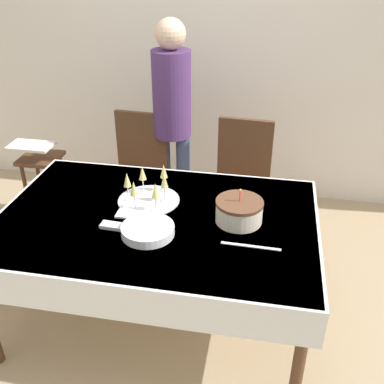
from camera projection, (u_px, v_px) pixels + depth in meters
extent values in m
plane|color=tan|center=(161.00, 314.00, 2.84)|extent=(12.00, 12.00, 0.00)
cube|color=silver|center=(206.00, 41.00, 3.64)|extent=(8.00, 0.05, 2.70)
cube|color=white|center=(156.00, 219.00, 2.49)|extent=(1.74, 1.14, 0.03)
cube|color=white|center=(157.00, 232.00, 2.53)|extent=(1.77, 1.17, 0.21)
cylinder|color=#51331E|center=(299.00, 360.00, 2.10)|extent=(0.06, 0.06, 0.70)
cylinder|color=#51331E|center=(68.00, 212.00, 3.23)|extent=(0.06, 0.06, 0.70)
cylinder|color=#51331E|center=(296.00, 236.00, 2.98)|extent=(0.06, 0.06, 0.70)
cube|color=#51331E|center=(135.00, 186.00, 3.39)|extent=(0.45, 0.45, 0.04)
cube|color=#51331E|center=(142.00, 144.00, 3.42)|extent=(0.40, 0.06, 0.50)
cylinder|color=#51331E|center=(151.00, 228.00, 3.31)|extent=(0.04, 0.04, 0.42)
cylinder|color=#51331E|center=(106.00, 221.00, 3.39)|extent=(0.04, 0.04, 0.42)
cylinder|color=#51331E|center=(166.00, 204.00, 3.61)|extent=(0.04, 0.04, 0.42)
cylinder|color=#51331E|center=(124.00, 198.00, 3.69)|extent=(0.04, 0.04, 0.42)
cube|color=#51331E|center=(238.00, 196.00, 3.26)|extent=(0.45, 0.45, 0.04)
cube|color=#51331E|center=(245.00, 151.00, 3.29)|extent=(0.40, 0.07, 0.50)
cylinder|color=#51331E|center=(257.00, 239.00, 3.19)|extent=(0.04, 0.04, 0.42)
cylinder|color=#51331E|center=(208.00, 232.00, 3.27)|extent=(0.04, 0.04, 0.42)
cylinder|color=#51331E|center=(264.00, 213.00, 3.49)|extent=(0.04, 0.04, 0.42)
cylinder|color=#51331E|center=(218.00, 207.00, 3.57)|extent=(0.04, 0.04, 0.42)
cylinder|color=beige|center=(239.00, 213.00, 2.42)|extent=(0.25, 0.25, 0.11)
cylinder|color=brown|center=(240.00, 203.00, 2.38)|extent=(0.26, 0.26, 0.02)
cylinder|color=#E53F3F|center=(240.00, 196.00, 2.37)|extent=(0.01, 0.01, 0.06)
sphere|color=#F9CC4C|center=(240.00, 190.00, 2.35)|extent=(0.01, 0.01, 0.01)
cylinder|color=silver|center=(149.00, 200.00, 2.63)|extent=(0.36, 0.36, 0.01)
cylinder|color=silver|center=(165.00, 200.00, 2.62)|extent=(0.05, 0.05, 0.00)
cylinder|color=silver|center=(165.00, 193.00, 2.60)|extent=(0.01, 0.01, 0.08)
cone|color=#E0CC72|center=(164.00, 181.00, 2.56)|extent=(0.04, 0.04, 0.08)
cylinder|color=silver|center=(164.00, 190.00, 2.73)|extent=(0.05, 0.05, 0.00)
cylinder|color=silver|center=(164.00, 184.00, 2.70)|extent=(0.01, 0.01, 0.08)
cone|color=#E0CC72|center=(164.00, 171.00, 2.66)|extent=(0.04, 0.04, 0.08)
cylinder|color=silver|center=(144.00, 192.00, 2.71)|extent=(0.05, 0.05, 0.00)
cylinder|color=silver|center=(143.00, 185.00, 2.68)|extent=(0.01, 0.01, 0.08)
cone|color=#E0CC72|center=(142.00, 173.00, 2.64)|extent=(0.04, 0.04, 0.08)
cylinder|color=silver|center=(129.00, 199.00, 2.63)|extent=(0.05, 0.05, 0.00)
cylinder|color=silver|center=(128.00, 193.00, 2.61)|extent=(0.01, 0.01, 0.08)
cone|color=#E0CC72|center=(127.00, 180.00, 2.57)|extent=(0.04, 0.04, 0.08)
cylinder|color=silver|center=(135.00, 208.00, 2.54)|extent=(0.05, 0.05, 0.00)
cylinder|color=silver|center=(135.00, 201.00, 2.52)|extent=(0.01, 0.01, 0.08)
cone|color=#E0CC72|center=(134.00, 188.00, 2.48)|extent=(0.04, 0.04, 0.08)
cylinder|color=silver|center=(156.00, 210.00, 2.52)|extent=(0.05, 0.05, 0.00)
cylinder|color=silver|center=(156.00, 204.00, 2.50)|extent=(0.01, 0.01, 0.08)
cone|color=#E0CC72|center=(155.00, 190.00, 2.46)|extent=(0.04, 0.04, 0.08)
cylinder|color=white|center=(148.00, 234.00, 2.33)|extent=(0.28, 0.28, 0.01)
cylinder|color=white|center=(148.00, 232.00, 2.33)|extent=(0.28, 0.28, 0.01)
cylinder|color=white|center=(148.00, 231.00, 2.33)|extent=(0.28, 0.28, 0.01)
cylinder|color=white|center=(148.00, 230.00, 2.32)|extent=(0.28, 0.28, 0.01)
cylinder|color=white|center=(148.00, 229.00, 2.32)|extent=(0.28, 0.28, 0.01)
cylinder|color=white|center=(148.00, 228.00, 2.31)|extent=(0.28, 0.28, 0.01)
cylinder|color=white|center=(148.00, 227.00, 2.31)|extent=(0.28, 0.28, 0.01)
cube|color=silver|center=(251.00, 246.00, 2.24)|extent=(0.30, 0.03, 0.00)
cube|color=silver|center=(116.00, 226.00, 2.38)|extent=(0.17, 0.07, 0.02)
cube|color=white|center=(132.00, 211.00, 2.52)|extent=(0.15, 0.15, 0.01)
cylinder|color=#3F4C72|center=(164.00, 180.00, 3.58)|extent=(0.11, 0.11, 0.79)
cylinder|color=#3F4C72|center=(184.00, 182.00, 3.56)|extent=(0.11, 0.11, 0.79)
cylinder|color=#4C2D60|center=(172.00, 94.00, 3.22)|extent=(0.28, 0.28, 0.62)
sphere|color=#D8B293|center=(170.00, 34.00, 3.02)|extent=(0.21, 0.21, 0.21)
cube|color=#51331E|center=(40.00, 158.00, 3.57)|extent=(0.30, 0.30, 0.03)
cube|color=silver|center=(31.00, 146.00, 3.41)|extent=(0.33, 0.20, 0.02)
cylinder|color=#51331E|center=(27.00, 194.00, 3.63)|extent=(0.03, 0.03, 0.54)
cylinder|color=#51331E|center=(52.00, 197.00, 3.60)|extent=(0.03, 0.03, 0.54)
cylinder|color=#51331E|center=(40.00, 182.00, 3.82)|extent=(0.03, 0.03, 0.54)
cylinder|color=#51331E|center=(64.00, 184.00, 3.78)|extent=(0.03, 0.03, 0.54)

